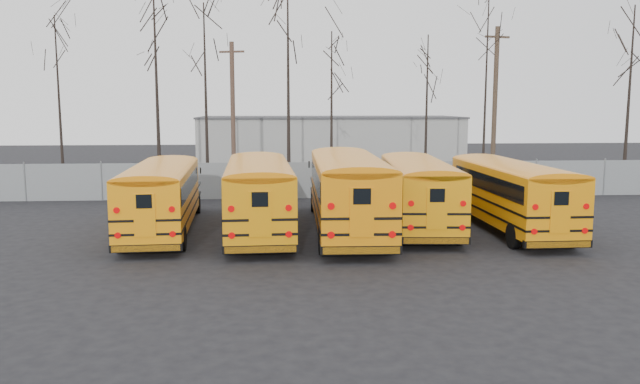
{
  "coord_description": "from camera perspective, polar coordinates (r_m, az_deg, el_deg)",
  "views": [
    {
      "loc": [
        -2.62,
        -21.98,
        5.1
      ],
      "look_at": [
        -0.86,
        3.01,
        1.6
      ],
      "focal_mm": 35.0,
      "sensor_mm": 36.0,
      "label": 1
    }
  ],
  "objects": [
    {
      "name": "tree_6",
      "position": [
        41.86,
        14.93,
        9.55
      ],
      "size": [
        0.26,
        0.26,
        12.92
      ],
      "primitive_type": "cone",
      "color": "black",
      "rests_on": "ground"
    },
    {
      "name": "bus_c",
      "position": [
        24.89,
        2.55,
        0.52
      ],
      "size": [
        2.93,
        11.55,
        3.21
      ],
      "rotation": [
        0.0,
        0.0,
        -0.03
      ],
      "color": "black",
      "rests_on": "ground"
    },
    {
      "name": "bus_d",
      "position": [
        26.37,
        8.93,
        0.47
      ],
      "size": [
        3.24,
        10.58,
        2.92
      ],
      "rotation": [
        0.0,
        0.0,
        -0.08
      ],
      "color": "black",
      "rests_on": "ground"
    },
    {
      "name": "tree_5",
      "position": [
        40.33,
        9.71,
        7.32
      ],
      "size": [
        0.26,
        0.26,
        9.46
      ],
      "primitive_type": "cone",
      "color": "black",
      "rests_on": "ground"
    },
    {
      "name": "tree_4",
      "position": [
        38.65,
        1.06,
        7.46
      ],
      "size": [
        0.26,
        0.26,
        9.53
      ],
      "primitive_type": "cone",
      "color": "black",
      "rests_on": "ground"
    },
    {
      "name": "utility_pole_left",
      "position": [
        38.74,
        -7.97,
        7.08
      ],
      "size": [
        1.54,
        0.59,
        8.88
      ],
      "rotation": [
        0.0,
        0.0,
        -0.31
      ],
      "color": "#4B362A",
      "rests_on": "ground"
    },
    {
      "name": "bus_a",
      "position": [
        25.61,
        -14.26,
        0.03
      ],
      "size": [
        2.9,
        10.35,
        2.87
      ],
      "rotation": [
        0.0,
        0.0,
        0.05
      ],
      "color": "black",
      "rests_on": "ground"
    },
    {
      "name": "tree_3",
      "position": [
        39.82,
        -2.92,
        9.78
      ],
      "size": [
        0.26,
        0.26,
        12.75
      ],
      "primitive_type": "cone",
      "color": "black",
      "rests_on": "ground"
    },
    {
      "name": "bus_e",
      "position": [
        26.57,
        16.89,
        0.23
      ],
      "size": [
        2.47,
        10.34,
        2.89
      ],
      "rotation": [
        0.0,
        0.0,
        0.01
      ],
      "color": "black",
      "rests_on": "ground"
    },
    {
      "name": "tree_0",
      "position": [
        39.53,
        -22.73,
        7.34
      ],
      "size": [
        0.26,
        0.26,
        10.19
      ],
      "primitive_type": "cone",
      "color": "black",
      "rests_on": "ground"
    },
    {
      "name": "tree_7",
      "position": [
        43.4,
        26.4,
        7.75
      ],
      "size": [
        0.26,
        0.26,
        11.13
      ],
      "primitive_type": "cone",
      "color": "black",
      "rests_on": "ground"
    },
    {
      "name": "bus_b",
      "position": [
        24.93,
        -5.64,
        0.23
      ],
      "size": [
        2.87,
        10.85,
        3.01
      ],
      "rotation": [
        0.0,
        0.0,
        0.04
      ],
      "color": "black",
      "rests_on": "ground"
    },
    {
      "name": "distant_building",
      "position": [
        54.26,
        0.86,
        4.68
      ],
      "size": [
        22.0,
        8.0,
        4.0
      ],
      "primitive_type": "cube",
      "color": "#9F9F9B",
      "rests_on": "ground"
    },
    {
      "name": "tree_1",
      "position": [
        40.5,
        -14.7,
        9.24
      ],
      "size": [
        0.26,
        0.26,
        12.37
      ],
      "primitive_type": "cone",
      "color": "black",
      "rests_on": "ground"
    },
    {
      "name": "tree_2",
      "position": [
        40.14,
        -10.4,
        8.65
      ],
      "size": [
        0.26,
        0.26,
        11.35
      ],
      "primitive_type": "cone",
      "color": "black",
      "rests_on": "ground"
    },
    {
      "name": "utility_pole_right",
      "position": [
        44.24,
        15.7,
        7.91
      ],
      "size": [
        1.81,
        0.55,
        10.3
      ],
      "rotation": [
        0.0,
        0.0,
        0.23
      ],
      "color": "#453527",
      "rests_on": "ground"
    },
    {
      "name": "ground",
      "position": [
        22.71,
        2.7,
        -5.03
      ],
      "size": [
        120.0,
        120.0,
        0.0
      ],
      "primitive_type": "plane",
      "color": "black",
      "rests_on": "ground"
    },
    {
      "name": "fence",
      "position": [
        34.32,
        0.37,
        1.09
      ],
      "size": [
        40.0,
        0.04,
        2.0
      ],
      "primitive_type": "cube",
      "color": "gray",
      "rests_on": "ground"
    }
  ]
}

